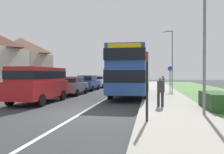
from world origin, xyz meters
TOP-DOWN VIEW (x-y plane):
  - ground_plane at (0.00, 0.00)m, footprint 120.00×120.00m
  - lane_marking_centre at (0.00, 8.00)m, footprint 0.14×60.00m
  - pavement_near_side at (4.20, 6.00)m, footprint 3.20×68.00m
  - roadside_hedge at (6.30, 1.84)m, footprint 1.10×2.75m
  - double_decker_bus at (1.59, 8.98)m, footprint 2.80×10.91m
  - parked_van_red at (-3.71, 3.32)m, footprint 2.11×5.08m
  - parked_car_grey at (-3.54, 8.81)m, footprint 2.01×4.20m
  - parked_car_blue at (-3.53, 14.15)m, footprint 1.89×4.49m
  - parked_car_white at (-3.57, 19.02)m, footprint 2.01×3.93m
  - pedestrian_at_stop at (3.65, 2.07)m, footprint 0.34×0.34m
  - pedestrian_walking_away at (4.30, 11.68)m, footprint 0.34×0.34m
  - bus_stop_sign at (3.00, -1.76)m, footprint 0.09×0.52m
  - cycle_route_sign at (5.01, 12.31)m, footprint 0.44×0.08m
  - street_lamp_near at (5.22, -0.01)m, footprint 1.14×0.20m
  - street_lamp_mid at (5.46, 16.23)m, footprint 1.14×0.20m
  - house_terrace_far_side at (-14.67, 16.09)m, footprint 6.66×13.71m

SIDE VIEW (x-z plane):
  - ground_plane at x=0.00m, z-range 0.00..0.00m
  - lane_marking_centre at x=0.00m, z-range 0.00..0.01m
  - pavement_near_side at x=4.20m, z-range 0.00..0.12m
  - roadside_hedge at x=6.30m, z-range 0.00..0.90m
  - parked_car_grey at x=-3.54m, z-range 0.09..1.68m
  - parked_car_white at x=-3.57m, z-range 0.08..1.70m
  - parked_car_blue at x=-3.53m, z-range 0.08..1.72m
  - pedestrian_at_stop at x=3.65m, z-range 0.14..1.81m
  - pedestrian_walking_away at x=4.30m, z-range 0.14..1.81m
  - parked_van_red at x=-3.71m, z-range 0.21..2.42m
  - cycle_route_sign at x=5.01m, z-range 0.17..2.69m
  - bus_stop_sign at x=3.00m, z-range 0.24..2.84m
  - double_decker_bus at x=1.59m, z-range 0.29..3.99m
  - house_terrace_far_side at x=-14.67m, z-range 0.00..6.84m
  - street_lamp_mid at x=5.46m, z-range 0.54..7.11m
  - street_lamp_near at x=5.22m, z-range 0.54..7.15m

